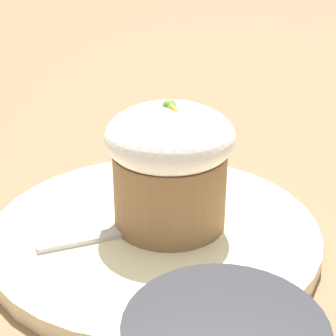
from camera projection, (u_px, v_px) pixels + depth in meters
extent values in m
plane|color=#846042|center=(155.00, 241.00, 0.43)|extent=(4.00, 4.00, 0.00)
cylinder|color=beige|center=(155.00, 233.00, 0.42)|extent=(0.25, 0.25, 0.01)
cylinder|color=olive|center=(168.00, 187.00, 0.41)|extent=(0.08, 0.08, 0.06)
ellipsoid|color=white|center=(168.00, 135.00, 0.40)|extent=(0.09, 0.09, 0.05)
cone|color=orange|center=(174.00, 110.00, 0.38)|extent=(0.02, 0.01, 0.01)
sphere|color=green|center=(168.00, 106.00, 0.39)|extent=(0.01, 0.01, 0.01)
cube|color=silver|center=(90.00, 236.00, 0.40)|extent=(0.02, 0.08, 0.00)
ellipsoid|color=silver|center=(161.00, 220.00, 0.42)|extent=(0.04, 0.05, 0.01)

